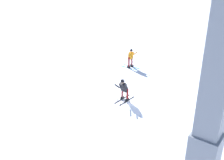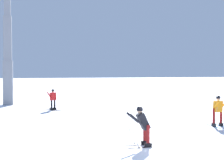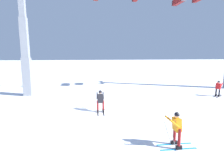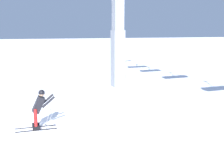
{
  "view_description": "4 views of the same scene",
  "coord_description": "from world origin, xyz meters",
  "views": [
    {
      "loc": [
        -7.22,
        13.5,
        8.06
      ],
      "look_at": [
        0.53,
        3.09,
        2.35
      ],
      "focal_mm": 41.72,
      "sensor_mm": 36.0,
      "label": 1
    },
    {
      "loc": [
        -9.79,
        5.26,
        2.92
      ],
      "look_at": [
        0.58,
        2.47,
        2.62
      ],
      "focal_mm": 47.96,
      "sensor_mm": 36.0,
      "label": 2
    },
    {
      "loc": [
        0.02,
        -10.81,
        4.16
      ],
      "look_at": [
        2.03,
        1.41,
        2.29
      ],
      "focal_mm": 26.69,
      "sensor_mm": 36.0,
      "label": 3
    },
    {
      "loc": [
        12.19,
        -0.1,
        3.85
      ],
      "look_at": [
        2.09,
        3.8,
        1.95
      ],
      "focal_mm": 45.22,
      "sensor_mm": 36.0,
      "label": 4
    }
  ],
  "objects": [
    {
      "name": "chairlift_seat_fourth",
      "position": [
        10.43,
        7.27,
        10.14
      ],
      "size": [
        0.61,
        1.99,
        2.33
      ],
      "color": "black"
    },
    {
      "name": "skier_distant_uphill",
      "position": [
        4.03,
        -4.3,
        0.95
      ],
      "size": [
        1.72,
        0.71,
        1.68
      ],
      "color": "#198CCC",
      "rests_on": "ground_plane"
    },
    {
      "name": "lift_tower_near",
      "position": [
        -5.81,
        7.27,
        5.06
      ],
      "size": [
        0.78,
        2.52,
        12.22
      ],
      "color": "gray",
      "rests_on": "ground_plane"
    },
    {
      "name": "skier_distant_downhill",
      "position": [
        13.28,
        3.71,
        0.92
      ],
      "size": [
        1.57,
        1.16,
        1.62
      ],
      "color": "black",
      "rests_on": "ground_plane"
    },
    {
      "name": "skier_carving_main",
      "position": [
        1.11,
        1.09,
        0.92
      ],
      "size": [
        0.72,
        1.62,
        1.7
      ],
      "color": "black",
      "rests_on": "ground_plane"
    },
    {
      "name": "ground_plane",
      "position": [
        0.0,
        0.0,
        0.0
      ],
      "size": [
        260.0,
        260.0,
        0.0
      ],
      "primitive_type": "plane",
      "color": "white"
    }
  ]
}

